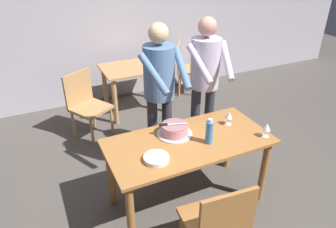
{
  "coord_description": "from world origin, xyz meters",
  "views": [
    {
      "loc": [
        -1.2,
        -2.1,
        2.36
      ],
      "look_at": [
        -0.07,
        0.3,
        0.9
      ],
      "focal_mm": 33.03,
      "sensor_mm": 36.0,
      "label": 1
    }
  ],
  "objects_px": {
    "cake_on_platter": "(175,130)",
    "plate_stack": "(156,158)",
    "person_cutting_cake": "(160,86)",
    "background_table": "(136,77)",
    "main_dining_table": "(188,151)",
    "wine_glass_far": "(267,127)",
    "background_chair_0": "(186,66)",
    "water_bottle": "(209,132)",
    "wine_glass_near": "(229,115)",
    "person_standing_beside": "(205,76)",
    "cake_knife": "(167,125)",
    "background_chair_1": "(86,103)",
    "chair_near_side": "(217,223)"
  },
  "relations": [
    {
      "from": "cake_knife",
      "to": "background_chair_1",
      "type": "xyz_separation_m",
      "value": [
        -0.48,
        1.55,
        -0.37
      ]
    },
    {
      "from": "plate_stack",
      "to": "person_standing_beside",
      "type": "height_order",
      "value": "person_standing_beside"
    },
    {
      "from": "background_chair_0",
      "to": "background_table",
      "type": "bearing_deg",
      "value": -164.76
    },
    {
      "from": "cake_on_platter",
      "to": "background_table",
      "type": "xyz_separation_m",
      "value": [
        0.3,
        1.97,
        -0.22
      ]
    },
    {
      "from": "main_dining_table",
      "to": "cake_on_platter",
      "type": "bearing_deg",
      "value": 116.58
    },
    {
      "from": "wine_glass_near",
      "to": "background_chair_0",
      "type": "distance_m",
      "value": 2.46
    },
    {
      "from": "main_dining_table",
      "to": "background_chair_1",
      "type": "bearing_deg",
      "value": 109.83
    },
    {
      "from": "water_bottle",
      "to": "person_standing_beside",
      "type": "distance_m",
      "value": 0.85
    },
    {
      "from": "main_dining_table",
      "to": "wine_glass_far",
      "type": "height_order",
      "value": "wine_glass_far"
    },
    {
      "from": "cake_on_platter",
      "to": "background_table",
      "type": "relative_size",
      "value": 0.34
    },
    {
      "from": "background_chair_0",
      "to": "background_chair_1",
      "type": "bearing_deg",
      "value": -160.09
    },
    {
      "from": "cake_knife",
      "to": "background_chair_0",
      "type": "distance_m",
      "value": 2.66
    },
    {
      "from": "chair_near_side",
      "to": "background_table",
      "type": "bearing_deg",
      "value": 82.35
    },
    {
      "from": "main_dining_table",
      "to": "chair_near_side",
      "type": "xyz_separation_m",
      "value": [
        -0.16,
        -0.75,
        -0.14
      ]
    },
    {
      "from": "cake_knife",
      "to": "background_table",
      "type": "height_order",
      "value": "cake_knife"
    },
    {
      "from": "main_dining_table",
      "to": "cake_knife",
      "type": "relative_size",
      "value": 5.9
    },
    {
      "from": "cake_knife",
      "to": "background_chair_0",
      "type": "relative_size",
      "value": 0.29
    },
    {
      "from": "main_dining_table",
      "to": "plate_stack",
      "type": "height_order",
      "value": "plate_stack"
    },
    {
      "from": "cake_knife",
      "to": "wine_glass_near",
      "type": "distance_m",
      "value": 0.65
    },
    {
      "from": "background_chair_0",
      "to": "wine_glass_near",
      "type": "bearing_deg",
      "value": -108.16
    },
    {
      "from": "person_cutting_cake",
      "to": "background_chair_0",
      "type": "height_order",
      "value": "person_cutting_cake"
    },
    {
      "from": "plate_stack",
      "to": "person_standing_beside",
      "type": "distance_m",
      "value": 1.24
    },
    {
      "from": "person_cutting_cake",
      "to": "background_table",
      "type": "distance_m",
      "value": 1.63
    },
    {
      "from": "wine_glass_far",
      "to": "background_table",
      "type": "bearing_deg",
      "value": 101.02
    },
    {
      "from": "cake_on_platter",
      "to": "plate_stack",
      "type": "bearing_deg",
      "value": -136.88
    },
    {
      "from": "water_bottle",
      "to": "person_cutting_cake",
      "type": "distance_m",
      "value": 0.75
    },
    {
      "from": "background_chair_1",
      "to": "chair_near_side",
      "type": "bearing_deg",
      "value": -79.38
    },
    {
      "from": "main_dining_table",
      "to": "plate_stack",
      "type": "bearing_deg",
      "value": -159.18
    },
    {
      "from": "cake_on_platter",
      "to": "person_standing_beside",
      "type": "distance_m",
      "value": 0.81
    },
    {
      "from": "wine_glass_near",
      "to": "wine_glass_far",
      "type": "height_order",
      "value": "same"
    },
    {
      "from": "chair_near_side",
      "to": "main_dining_table",
      "type": "bearing_deg",
      "value": 78.3
    },
    {
      "from": "person_standing_beside",
      "to": "main_dining_table",
      "type": "bearing_deg",
      "value": -130.36
    },
    {
      "from": "background_chair_1",
      "to": "person_standing_beside",
      "type": "bearing_deg",
      "value": -43.86
    },
    {
      "from": "cake_on_platter",
      "to": "chair_near_side",
      "type": "distance_m",
      "value": 0.96
    },
    {
      "from": "person_cutting_cake",
      "to": "chair_near_side",
      "type": "relative_size",
      "value": 1.91
    },
    {
      "from": "cake_on_platter",
      "to": "cake_knife",
      "type": "bearing_deg",
      "value": 161.81
    },
    {
      "from": "cake_on_platter",
      "to": "plate_stack",
      "type": "xyz_separation_m",
      "value": [
        -0.32,
        -0.3,
        -0.03
      ]
    },
    {
      "from": "wine_glass_near",
      "to": "cake_knife",
      "type": "bearing_deg",
      "value": 172.82
    },
    {
      "from": "cake_knife",
      "to": "main_dining_table",
      "type": "bearing_deg",
      "value": -50.25
    },
    {
      "from": "wine_glass_far",
      "to": "person_cutting_cake",
      "type": "bearing_deg",
      "value": 130.87
    },
    {
      "from": "plate_stack",
      "to": "chair_near_side",
      "type": "height_order",
      "value": "chair_near_side"
    },
    {
      "from": "wine_glass_near",
      "to": "person_cutting_cake",
      "type": "distance_m",
      "value": 0.76
    },
    {
      "from": "cake_knife",
      "to": "chair_near_side",
      "type": "distance_m",
      "value": 1.0
    },
    {
      "from": "person_cutting_cake",
      "to": "background_table",
      "type": "height_order",
      "value": "person_cutting_cake"
    },
    {
      "from": "cake_knife",
      "to": "wine_glass_near",
      "type": "bearing_deg",
      "value": -7.18
    },
    {
      "from": "main_dining_table",
      "to": "wine_glass_near",
      "type": "xyz_separation_m",
      "value": [
        0.5,
        0.09,
        0.23
      ]
    },
    {
      "from": "water_bottle",
      "to": "person_cutting_cake",
      "type": "relative_size",
      "value": 0.15
    },
    {
      "from": "main_dining_table",
      "to": "person_standing_beside",
      "type": "bearing_deg",
      "value": 49.64
    },
    {
      "from": "person_standing_beside",
      "to": "person_cutting_cake",
      "type": "bearing_deg",
      "value": -176.94
    },
    {
      "from": "plate_stack",
      "to": "water_bottle",
      "type": "relative_size",
      "value": 0.88
    }
  ]
}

